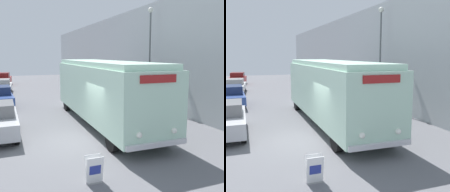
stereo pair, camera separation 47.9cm
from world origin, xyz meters
TOP-DOWN VIEW (x-y plane):
  - ground_plane at (0.00, 0.00)m, footprint 80.00×80.00m
  - building_wall_right at (7.25, 10.00)m, footprint 0.30×60.00m
  - vintage_bus at (2.03, 2.48)m, footprint 2.61×11.34m
  - sign_board at (-0.58, -3.89)m, footprint 0.51×0.32m
  - streetlamp at (6.47, 5.21)m, footprint 0.36×0.36m
  - parked_car_mid at (-3.42, 9.69)m, footprint 2.01×4.61m
  - parked_car_far at (-3.44, 16.88)m, footprint 2.15×4.86m
  - parked_car_distant at (-3.36, 24.47)m, footprint 2.19×4.16m

SIDE VIEW (x-z plane):
  - ground_plane at x=0.00m, z-range 0.00..0.00m
  - sign_board at x=-0.58m, z-range -0.01..0.83m
  - parked_car_far at x=-3.44m, z-range 0.03..1.44m
  - parked_car_mid at x=-3.42m, z-range 0.01..1.53m
  - parked_car_distant at x=-3.36m, z-range 0.00..1.57m
  - vintage_bus at x=2.03m, z-range 0.21..3.67m
  - building_wall_right at x=7.25m, z-range 0.00..7.47m
  - streetlamp at x=6.47m, z-range 0.98..7.96m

